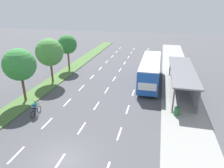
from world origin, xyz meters
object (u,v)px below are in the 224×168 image
Objects in this scene: bus at (150,69)px; median_tree_third at (50,52)px; bus_shelter at (184,78)px; median_tree_fourth at (67,45)px; trash_bin at (177,111)px; median_tree_second at (20,65)px; cyclist at (35,108)px.

median_tree_third reaches higher than bus.
median_tree_third is at bearing -177.25° from bus_shelter.
bus is 1.96× the size of median_tree_fourth.
median_tree_third is 7.20× the size of trash_bin.
median_tree_second is at bearing -178.31° from trash_bin.
median_tree_second is at bearing -89.54° from median_tree_fourth.
median_tree_fourth is at bearing 145.45° from trash_bin.
trash_bin is (3.20, -8.68, -1.49)m from bus.
trash_bin is (-1.08, -6.42, -1.29)m from bus_shelter.
trash_bin is at bearing -69.77° from bus.
cyclist is at bearing -147.44° from bus_shelter.
median_tree_second is 12.13m from median_tree_fourth.
median_tree_third is at bearing -87.73° from median_tree_fourth.
bus is 14.00m from median_tree_third.
median_tree_second reaches higher than bus.
median_tree_second is 1.05× the size of median_tree_fourth.
median_tree_fourth reaches higher than trash_bin.
bus_shelter is 6.89× the size of cyclist.
median_tree_fourth is 6.76× the size of trash_bin.
cyclist is 9.78m from median_tree_third.
median_tree_fourth is at bearing 92.27° from median_tree_third.
median_tree_third is at bearing 161.51° from trash_bin.
median_tree_second is (-3.02, 2.58, 3.57)m from cyclist.
median_tree_fourth is (-17.98, 5.21, 2.44)m from bus_shelter.
bus is at bearing 34.02° from median_tree_second.
median_tree_second reaches higher than bus_shelter.
bus_shelter is 4.85m from bus.
median_tree_fourth reaches higher than cyclist.
median_tree_second is at bearing -91.36° from median_tree_third.
median_tree_fourth is at bearing 90.46° from median_tree_second.
median_tree_second is at bearing 139.51° from cyclist.
bus is at bearing -12.16° from median_tree_fourth.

